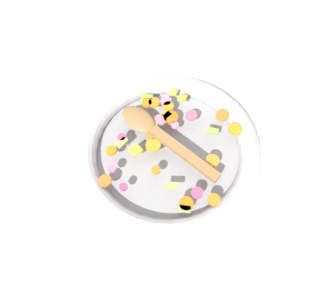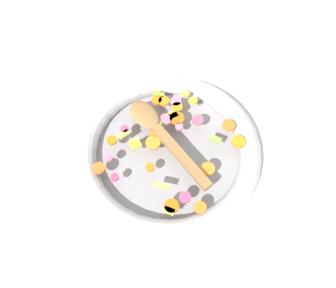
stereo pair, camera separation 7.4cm
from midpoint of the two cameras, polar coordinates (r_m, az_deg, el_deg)
name	(u,v)px [view 1 (the left image)]	position (r m, az deg, el deg)	size (l,w,h in m)	color
ground_plane	(168,154)	(0.79, -2.69, -2.00)	(4.00, 4.00, 0.00)	silver
skillet	(168,150)	(0.77, -2.76, -1.26)	(0.44, 0.44, 0.05)	gray
chopped_vegetables	(169,138)	(0.75, -2.59, 0.77)	(0.36, 0.33, 0.01)	orange
wooden_spoon	(158,134)	(0.74, -4.58, 1.52)	(0.15, 0.27, 0.01)	olive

